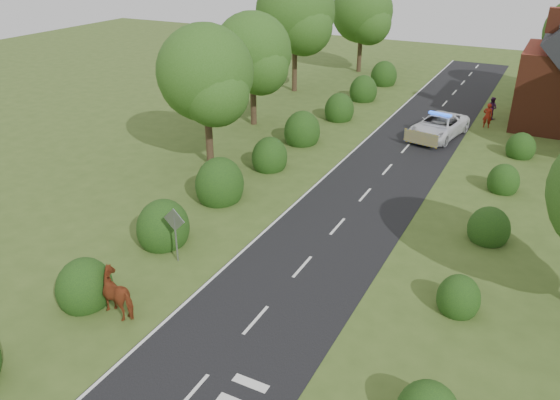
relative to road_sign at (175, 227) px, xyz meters
The scene contains 14 objects.
ground 5.63m from the road_sign, 21.80° to the right, with size 120.00×120.00×0.00m, color #3F5520.
road 14.03m from the road_sign, 68.96° to the left, with size 6.00×70.00×0.02m, color black.
road_markings 11.56m from the road_sign, 72.72° to the left, with size 4.96×70.00×0.01m.
hedgerow_left 9.85m from the road_sign, 98.87° to the left, with size 2.75×50.41×3.00m.
hedgerow_right 14.85m from the road_sign, 38.46° to the left, with size 2.10×45.78×2.10m.
tree_left_a 11.55m from the road_sign, 115.73° to the left, with size 5.74×5.60×8.38m.
tree_left_b 19.22m from the road_sign, 109.29° to the left, with size 5.74×5.60×8.07m.
tree_left_c 29.28m from the road_sign, 105.46° to the left, with size 6.97×6.80×10.22m.
tree_left_d 38.41m from the road_sign, 97.87° to the left, with size 6.15×6.00×8.89m.
road_sign is the anchor object (origin of this frame).
cow 3.92m from the road_sign, 85.43° to the right, with size 1.07×2.03×1.44m, color brown.
police_van 22.24m from the road_sign, 73.46° to the left, with size 3.59×6.08×1.73m.
pedestrian_red 26.61m from the road_sign, 70.21° to the left, with size 0.66×0.43×1.81m, color maroon.
pedestrian_purple 28.87m from the road_sign, 71.91° to the left, with size 0.82×0.64×1.68m, color #4E1E51.
Camera 1 is at (8.11, -13.80, 12.69)m, focal length 35.00 mm.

